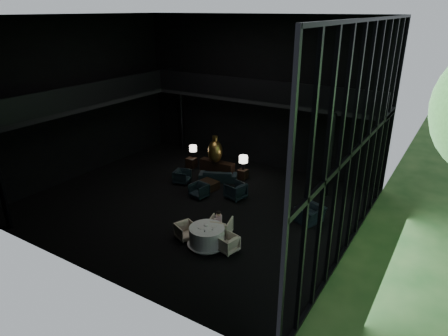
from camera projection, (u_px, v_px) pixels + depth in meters
The scene contains 36 objects.
floor at pixel (194, 203), 18.15m from camera, with size 14.00×12.00×0.02m, color black.
ceiling at pixel (188, 15), 15.17m from camera, with size 14.00×12.00×0.02m, color black.
wall_back at pixel (257, 93), 21.39m from camera, with size 14.00×0.04×8.00m, color black.
wall_front at pixel (72, 161), 11.94m from camera, with size 14.00×0.04×8.00m, color black.
wall_left at pixel (79, 99), 20.10m from camera, with size 0.04×12.00×8.00m, color black.
curtain_wall at pixel (360, 145), 13.25m from camera, with size 0.20×12.00×8.00m, color black, non-canonical shape.
mezzanine_left at pixel (93, 101), 19.61m from camera, with size 2.00×12.00×0.25m, color black.
mezzanine_back at pixel (266, 99), 20.11m from camera, with size 12.00×2.00×0.25m, color black.
railing_left at pixel (105, 91), 18.90m from camera, with size 0.06×12.00×1.00m, color black.
railing_back at pixel (257, 90), 19.10m from camera, with size 12.00×0.06×1.00m, color black.
column_sw at pixel (0, 182), 15.38m from camera, with size 0.24×0.24×4.00m, color black.
column_nw at pixel (181, 118), 24.35m from camera, with size 0.24×0.24×4.00m, color black.
column_ne at pixel (329, 155), 18.20m from camera, with size 0.24×0.24×4.00m, color black.
console at pixel (217, 167), 21.45m from camera, with size 1.99×0.45×0.63m, color black.
bronze_urn at pixel (215, 151), 20.95m from camera, with size 0.78×0.78×1.46m.
side_table_left at pixel (191, 163), 22.13m from camera, with size 0.49×0.49×0.54m, color black.
table_lamp_left at pixel (193, 149), 22.00m from camera, with size 0.40×0.40×0.68m.
side_table_right at pixel (243, 174), 20.65m from camera, with size 0.45×0.45×0.50m, color black.
table_lamp_right at pixel (243, 160), 20.41m from camera, with size 0.44×0.44×0.74m.
sofa at pixel (218, 174), 20.39m from camera, with size 1.77×0.52×0.69m, color black.
lounge_armchair_west at pixel (182, 176), 20.08m from camera, with size 0.73×0.68×0.75m, color black.
lounge_armchair_east at pixel (235, 189), 18.44m from camera, with size 0.88×0.82×0.90m, color black.
lounge_armchair_south at pixel (199, 190), 18.55m from camera, with size 0.71×0.67×0.73m, color black.
window_armchair at pixel (310, 212), 16.37m from camera, with size 1.04×0.67×0.91m, color black.
coffee_table at pixel (207, 186), 19.45m from camera, with size 0.89×0.89×0.40m, color black.
dining_table at pixel (207, 237), 14.80m from camera, with size 1.49×1.49×0.75m.
dining_chair_north at pixel (220, 226), 15.35m from camera, with size 0.89×0.84×0.92m, color beige.
dining_chair_east at pixel (228, 244), 14.46m from camera, with size 0.60×0.56×0.61m, color beige.
dining_chair_west at pixel (186, 231), 15.25m from camera, with size 0.62×0.58×0.63m, color beige.
child at pixel (219, 217), 15.41m from camera, with size 0.26×0.26×0.55m.
plate_a at pixel (201, 227), 14.65m from camera, with size 0.27×0.27×0.02m, color white.
plate_b at pixel (213, 226), 14.73m from camera, with size 0.23×0.23×0.02m, color white.
saucer at pixel (210, 230), 14.45m from camera, with size 0.14×0.14×0.01m, color white.
coffee_cup at pixel (212, 229), 14.48m from camera, with size 0.07×0.07×0.05m, color white.
cereal_bowl at pixel (206, 225), 14.73m from camera, with size 0.17×0.17×0.08m, color white.
cream_pot at pixel (205, 231), 14.36m from camera, with size 0.05×0.05×0.06m, color #99999E.
Camera 1 is at (9.78, -13.06, 8.24)m, focal length 32.00 mm.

